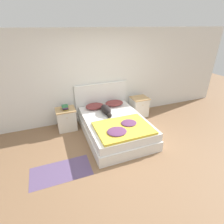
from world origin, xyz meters
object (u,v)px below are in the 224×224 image
dog (106,110)px  bed (115,127)px  nightstand_left (67,119)px  pillow_right (114,103)px  pillow_left (95,106)px  nightstand_right (139,107)px  book_stack (65,107)px

dog → bed: bearing=-74.4°
nightstand_left → pillow_right: bearing=2.0°
nightstand_left → bed: bearing=-33.5°
bed → nightstand_left: 1.35m
nightstand_left → pillow_left: 0.86m
nightstand_right → pillow_left: bearing=178.0°
bed → book_stack: book_stack is taller
pillow_left → nightstand_left: bearing=-176.6°
pillow_left → dog: bearing=-65.4°
pillow_left → pillow_right: size_ratio=1.00×
nightstand_left → nightstand_right: same height
pillow_left → dog: 0.46m
pillow_left → dog: size_ratio=0.81×
dog → pillow_right: bearing=46.3°
bed → book_stack: (-1.12, 0.74, 0.43)m
pillow_left → book_stack: (-0.82, -0.05, 0.13)m
pillow_right → nightstand_left: bearing=-178.0°
nightstand_right → book_stack: (-2.24, -0.00, 0.36)m
bed → pillow_left: pillow_left is taller
bed → nightstand_left: size_ratio=3.43×
nightstand_left → pillow_right: size_ratio=1.13×
pillow_right → dog: size_ratio=0.81×
dog → nightstand_right: bearing=16.9°
bed → pillow_right: size_ratio=3.88×
nightstand_right → pillow_right: size_ratio=1.13×
nightstand_right → bed: bearing=-146.5°
pillow_left → dog: (0.19, -0.42, 0.04)m
dog → book_stack: size_ratio=2.76×
bed → nightstand_right: size_ratio=3.43×
book_stack → bed: bearing=-33.5°
nightstand_right → pillow_left: (-1.42, 0.05, 0.23)m
pillow_left → dog: dog is taller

